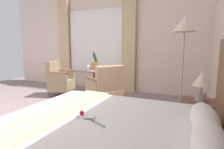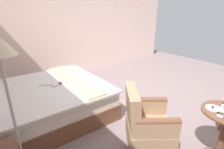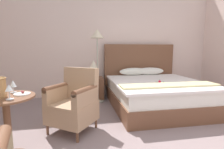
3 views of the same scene
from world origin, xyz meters
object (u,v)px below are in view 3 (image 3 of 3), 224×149
object	(u,v)px
wine_glass_near_edge	(13,84)
snack_plate	(22,94)
bedside_lamp	(94,67)
wine_glass_near_bucket	(9,89)
side_table_round	(8,124)
floor_lamp_brass	(97,44)
bed	(154,91)
nightstand	(94,88)
armchair_by_window	(74,103)

from	to	relation	value
wine_glass_near_edge	snack_plate	bearing A→B (deg)	-39.76
bedside_lamp	wine_glass_near_bucket	distance (m)	2.57
side_table_round	floor_lamp_brass	bearing A→B (deg)	60.04
bed	nightstand	size ratio (longest dim) A/B	3.93
side_table_round	wine_glass_near_edge	world-z (taller)	wine_glass_near_edge
wine_glass_near_edge	snack_plate	xyz separation A→B (m)	(0.12, -0.10, -0.09)
bedside_lamp	floor_lamp_brass	size ratio (longest dim) A/B	0.25
nightstand	side_table_round	world-z (taller)	side_table_round
armchair_by_window	snack_plate	bearing A→B (deg)	-132.82
wine_glass_near_bucket	snack_plate	bearing A→B (deg)	72.85
armchair_by_window	side_table_round	bearing A→B (deg)	-136.73
side_table_round	armchair_by_window	bearing A→B (deg)	43.27
bedside_lamp	side_table_round	xyz separation A→B (m)	(-1.08, -2.25, -0.37)
nightstand	armchair_by_window	size ratio (longest dim) A/B	0.57
bedside_lamp	wine_glass_near_bucket	bearing A→B (deg)	-112.74
side_table_round	snack_plate	size ratio (longest dim) A/B	4.18
floor_lamp_brass	snack_plate	bearing A→B (deg)	-117.53
bedside_lamp	wine_glass_near_edge	bearing A→B (deg)	-116.79
nightstand	wine_glass_near_bucket	world-z (taller)	wine_glass_near_bucket
wine_glass_near_edge	bedside_lamp	bearing A→B (deg)	63.21
bedside_lamp	wine_glass_near_bucket	xyz separation A→B (m)	(-0.99, -2.37, 0.02)
side_table_round	wine_glass_near_bucket	size ratio (longest dim) A/B	4.82
floor_lamp_brass	snack_plate	xyz separation A→B (m)	(-1.01, -1.93, -0.61)
bed	armchair_by_window	xyz separation A→B (m)	(-1.62, -0.86, 0.09)
floor_lamp_brass	side_table_round	size ratio (longest dim) A/B	2.30
nightstand	wine_glass_near_bucket	size ratio (longest dim) A/B	3.57
snack_plate	armchair_by_window	xyz separation A→B (m)	(0.52, 0.56, -0.30)
bed	armchair_by_window	distance (m)	1.84
wine_glass_near_bucket	wine_glass_near_edge	xyz separation A→B (m)	(-0.06, 0.28, -0.01)
snack_plate	wine_glass_near_bucket	bearing A→B (deg)	-107.15
floor_lamp_brass	wine_glass_near_bucket	size ratio (longest dim) A/B	11.10
bedside_lamp	wine_glass_near_edge	xyz separation A→B (m)	(-1.05, -2.09, 0.02)
bedside_lamp	bed	bearing A→B (deg)	-32.57
nightstand	bedside_lamp	xyz separation A→B (m)	(-0.00, 0.00, 0.52)
wine_glass_near_edge	armchair_by_window	bearing A→B (deg)	35.92
bed	nightstand	distance (m)	1.43
wine_glass_near_edge	armchair_by_window	xyz separation A→B (m)	(0.63, 0.46, -0.39)
bed	wine_glass_near_edge	world-z (taller)	bed
nightstand	bedside_lamp	world-z (taller)	bedside_lamp
floor_lamp_brass	wine_glass_near_bucket	xyz separation A→B (m)	(-1.06, -2.12, -0.51)
snack_plate	bed	bearing A→B (deg)	33.52
bedside_lamp	armchair_by_window	size ratio (longest dim) A/B	0.44
bedside_lamp	snack_plate	distance (m)	2.38
side_table_round	wine_glass_near_bucket	distance (m)	0.42
floor_lamp_brass	wine_glass_near_edge	xyz separation A→B (m)	(-1.13, -1.83, -0.52)
bed	wine_glass_near_edge	xyz separation A→B (m)	(-2.26, -1.32, 0.48)
wine_glass_near_bucket	armchair_by_window	bearing A→B (deg)	52.28
wine_glass_near_bucket	armchair_by_window	size ratio (longest dim) A/B	0.16
wine_glass_near_edge	snack_plate	distance (m)	0.18
wine_glass_near_edge	bed	bearing A→B (deg)	30.30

